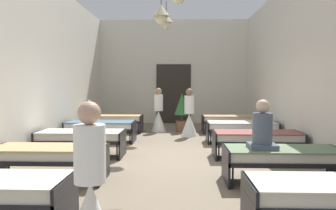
{
  "coord_description": "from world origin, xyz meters",
  "views": [
    {
      "loc": [
        0.25,
        -7.53,
        1.64
      ],
      "look_at": [
        0.0,
        -0.14,
        1.17
      ],
      "focal_mm": 36.77,
      "sensor_mm": 36.0,
      "label": 1
    }
  ],
  "objects_px": {
    "bed_left_row_2": "(81,137)",
    "bed_left_row_4": "(114,119)",
    "bed_left_row_1": "(49,155)",
    "nurse_near_aisle": "(90,200)",
    "bed_left_row_3": "(101,126)",
    "nurse_mid_aisle": "(189,119)",
    "patient_seated_primary": "(262,131)",
    "bed_right_row_0": "(335,193)",
    "bed_right_row_1": "(283,156)",
    "bed_right_row_4": "(231,119)",
    "bed_right_row_3": "(241,127)",
    "bed_right_row_2": "(257,138)",
    "nurse_far_aisle": "(158,116)",
    "potted_plant": "(182,110)"
  },
  "relations": [
    {
      "from": "bed_left_row_2",
      "to": "potted_plant",
      "type": "xyz_separation_m",
      "value": [
        2.27,
        3.96,
        0.29
      ]
    },
    {
      "from": "bed_left_row_1",
      "to": "bed_left_row_2",
      "type": "xyz_separation_m",
      "value": [
        0.0,
        1.9,
        0.0
      ]
    },
    {
      "from": "patient_seated_primary",
      "to": "potted_plant",
      "type": "distance_m",
      "value": 6.04
    },
    {
      "from": "nurse_mid_aisle",
      "to": "patient_seated_primary",
      "type": "height_order",
      "value": "nurse_mid_aisle"
    },
    {
      "from": "nurse_mid_aisle",
      "to": "potted_plant",
      "type": "xyz_separation_m",
      "value": [
        -0.22,
        0.94,
        0.2
      ]
    },
    {
      "from": "bed_right_row_0",
      "to": "bed_left_row_4",
      "type": "relative_size",
      "value": 1.0
    },
    {
      "from": "bed_left_row_4",
      "to": "nurse_far_aisle",
      "type": "distance_m",
      "value": 1.5
    },
    {
      "from": "bed_right_row_1",
      "to": "bed_right_row_4",
      "type": "bearing_deg",
      "value": 90.0
    },
    {
      "from": "nurse_far_aisle",
      "to": "bed_left_row_2",
      "type": "bearing_deg",
      "value": -107.59
    },
    {
      "from": "nurse_mid_aisle",
      "to": "potted_plant",
      "type": "height_order",
      "value": "nurse_mid_aisle"
    },
    {
      "from": "bed_left_row_2",
      "to": "bed_left_row_4",
      "type": "distance_m",
      "value": 3.8
    },
    {
      "from": "bed_right_row_1",
      "to": "bed_right_row_3",
      "type": "height_order",
      "value": "same"
    },
    {
      "from": "bed_right_row_0",
      "to": "bed_left_row_4",
      "type": "distance_m",
      "value": 8.54
    },
    {
      "from": "bed_right_row_4",
      "to": "nurse_far_aisle",
      "type": "xyz_separation_m",
      "value": [
        -2.41,
        0.23,
        0.09
      ]
    },
    {
      "from": "bed_left_row_1",
      "to": "nurse_far_aisle",
      "type": "bearing_deg",
      "value": 75.96
    },
    {
      "from": "bed_left_row_1",
      "to": "bed_right_row_2",
      "type": "relative_size",
      "value": 1.0
    },
    {
      "from": "bed_left_row_3",
      "to": "nurse_near_aisle",
      "type": "relative_size",
      "value": 1.28
    },
    {
      "from": "bed_left_row_4",
      "to": "patient_seated_primary",
      "type": "relative_size",
      "value": 2.37
    },
    {
      "from": "bed_left_row_1",
      "to": "nurse_near_aisle",
      "type": "xyz_separation_m",
      "value": [
        1.35,
        -2.46,
        0.09
      ]
    },
    {
      "from": "bed_right_row_1",
      "to": "bed_left_row_3",
      "type": "relative_size",
      "value": 1.0
    },
    {
      "from": "bed_right_row_0",
      "to": "nurse_mid_aisle",
      "type": "distance_m",
      "value": 6.97
    },
    {
      "from": "bed_left_row_3",
      "to": "nurse_far_aisle",
      "type": "xyz_separation_m",
      "value": [
        1.48,
        2.13,
        0.09
      ]
    },
    {
      "from": "potted_plant",
      "to": "bed_left_row_2",
      "type": "bearing_deg",
      "value": -119.86
    },
    {
      "from": "nurse_near_aisle",
      "to": "nurse_mid_aisle",
      "type": "bearing_deg",
      "value": -143.24
    },
    {
      "from": "bed_left_row_1",
      "to": "nurse_near_aisle",
      "type": "distance_m",
      "value": 2.81
    },
    {
      "from": "bed_right_row_2",
      "to": "nurse_mid_aisle",
      "type": "bearing_deg",
      "value": 114.86
    },
    {
      "from": "bed_left_row_2",
      "to": "bed_left_row_4",
      "type": "xyz_separation_m",
      "value": [
        0.0,
        3.8,
        0.0
      ]
    },
    {
      "from": "bed_left_row_4",
      "to": "bed_right_row_1",
      "type": "bearing_deg",
      "value": -55.66
    },
    {
      "from": "bed_right_row_2",
      "to": "bed_right_row_4",
      "type": "relative_size",
      "value": 1.0
    },
    {
      "from": "bed_right_row_3",
      "to": "bed_right_row_1",
      "type": "bearing_deg",
      "value": -90.0
    },
    {
      "from": "bed_right_row_1",
      "to": "bed_left_row_2",
      "type": "relative_size",
      "value": 1.0
    },
    {
      "from": "bed_left_row_1",
      "to": "bed_right_row_3",
      "type": "height_order",
      "value": "same"
    },
    {
      "from": "bed_left_row_2",
      "to": "bed_left_row_3",
      "type": "bearing_deg",
      "value": 90.0
    },
    {
      "from": "patient_seated_primary",
      "to": "bed_left_row_1",
      "type": "bearing_deg",
      "value": 179.33
    },
    {
      "from": "bed_right_row_4",
      "to": "patient_seated_primary",
      "type": "height_order",
      "value": "patient_seated_primary"
    },
    {
      "from": "bed_left_row_1",
      "to": "nurse_near_aisle",
      "type": "height_order",
      "value": "nurse_near_aisle"
    },
    {
      "from": "bed_left_row_1",
      "to": "bed_right_row_1",
      "type": "relative_size",
      "value": 1.0
    },
    {
      "from": "bed_right_row_1",
      "to": "bed_right_row_3",
      "type": "bearing_deg",
      "value": 90.0
    },
    {
      "from": "bed_right_row_0",
      "to": "bed_right_row_4",
      "type": "distance_m",
      "value": 7.6
    },
    {
      "from": "bed_right_row_4",
      "to": "potted_plant",
      "type": "xyz_separation_m",
      "value": [
        -1.62,
        0.16,
        0.29
      ]
    },
    {
      "from": "bed_left_row_2",
      "to": "potted_plant",
      "type": "relative_size",
      "value": 1.47
    },
    {
      "from": "bed_right_row_0",
      "to": "patient_seated_primary",
      "type": "bearing_deg",
      "value": 100.67
    },
    {
      "from": "bed_right_row_2",
      "to": "bed_right_row_3",
      "type": "relative_size",
      "value": 1.0
    },
    {
      "from": "bed_left_row_2",
      "to": "bed_right_row_1",
      "type": "bearing_deg",
      "value": -26.01
    },
    {
      "from": "bed_left_row_4",
      "to": "patient_seated_primary",
      "type": "distance_m",
      "value": 6.76
    },
    {
      "from": "bed_left_row_1",
      "to": "patient_seated_primary",
      "type": "distance_m",
      "value": 3.57
    },
    {
      "from": "bed_left_row_1",
      "to": "nurse_mid_aisle",
      "type": "relative_size",
      "value": 1.28
    },
    {
      "from": "nurse_near_aisle",
      "to": "patient_seated_primary",
      "type": "height_order",
      "value": "nurse_near_aisle"
    },
    {
      "from": "bed_right_row_0",
      "to": "bed_left_row_2",
      "type": "xyz_separation_m",
      "value": [
        -3.89,
        3.8,
        0.0
      ]
    },
    {
      "from": "bed_left_row_3",
      "to": "nurse_far_aisle",
      "type": "bearing_deg",
      "value": 55.13
    }
  ]
}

